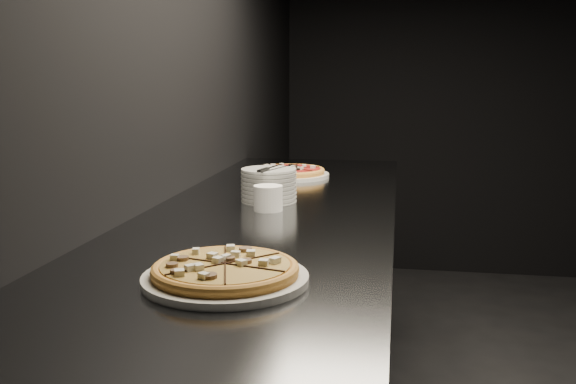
% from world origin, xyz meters
% --- Properties ---
extents(wall_left, '(0.02, 5.00, 2.80)m').
position_xyz_m(wall_left, '(-2.50, 0.00, 1.40)').
color(wall_left, black).
rests_on(wall_left, floor).
extents(counter, '(0.74, 2.44, 0.92)m').
position_xyz_m(counter, '(-2.13, 0.00, 0.46)').
color(counter, slate).
rests_on(counter, floor).
extents(pizza_mushroom, '(0.36, 0.36, 0.04)m').
position_xyz_m(pizza_mushroom, '(-2.08, -0.69, 0.94)').
color(pizza_mushroom, silver).
rests_on(pizza_mushroom, counter).
extents(pizza_tomato, '(0.37, 0.37, 0.04)m').
position_xyz_m(pizza_tomato, '(-2.18, 0.65, 0.94)').
color(pizza_tomato, silver).
rests_on(pizza_tomato, counter).
extents(plate_stack, '(0.18, 0.18, 0.11)m').
position_xyz_m(plate_stack, '(-2.17, 0.14, 0.97)').
color(plate_stack, silver).
rests_on(plate_stack, counter).
extents(cutlery, '(0.10, 0.18, 0.01)m').
position_xyz_m(cutlery, '(-2.16, 0.13, 1.03)').
color(cutlery, silver).
rests_on(cutlery, plate_stack).
extents(ramekin, '(0.09, 0.09, 0.08)m').
position_xyz_m(ramekin, '(-2.14, -0.01, 0.96)').
color(ramekin, white).
rests_on(ramekin, counter).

